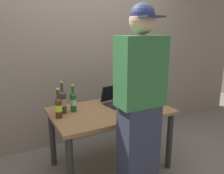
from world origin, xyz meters
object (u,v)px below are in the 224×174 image
beer_bottle_brown (63,101)px  person_figure (139,111)px  beer_bottle_dark (73,101)px  coffee_mug (122,109)px  beer_bottle_green (59,107)px  laptop (118,100)px

beer_bottle_brown → person_figure: person_figure is taller
beer_bottle_dark → person_figure: 0.81m
person_figure → coffee_mug: person_figure is taller
beer_bottle_brown → person_figure: size_ratio=0.19×
beer_bottle_green → beer_bottle_dark: bearing=28.8°
laptop → beer_bottle_dark: size_ratio=1.28×
beer_bottle_brown → person_figure: (0.45, -0.74, 0.06)m
beer_bottle_brown → coffee_mug: bearing=-29.9°
beer_bottle_green → person_figure: 0.82m
laptop → coffee_mug: laptop is taller
beer_bottle_dark → laptop: bearing=1.9°
beer_bottle_dark → coffee_mug: (0.42, -0.30, -0.06)m
beer_bottle_brown → person_figure: 0.87m
person_figure → beer_bottle_brown: bearing=120.9°
beer_bottle_brown → coffee_mug: size_ratio=3.06×
laptop → coffee_mug: bearing=-112.0°
beer_bottle_dark → coffee_mug: beer_bottle_dark is taller
coffee_mug → person_figure: bearing=-101.7°
laptop → beer_bottle_dark: bearing=-178.1°
beer_bottle_green → coffee_mug: (0.61, -0.20, -0.06)m
person_figure → coffee_mug: bearing=78.3°
laptop → beer_bottle_brown: 0.67m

